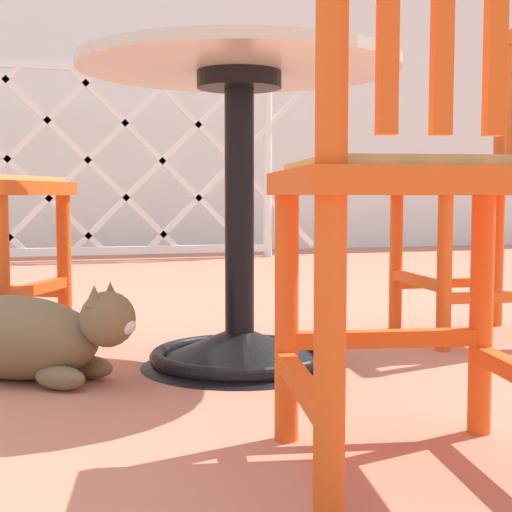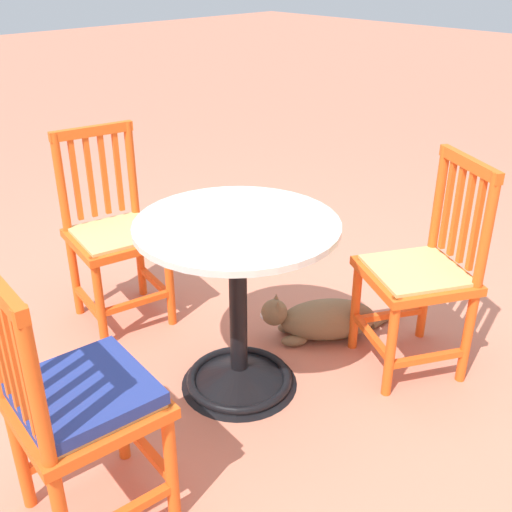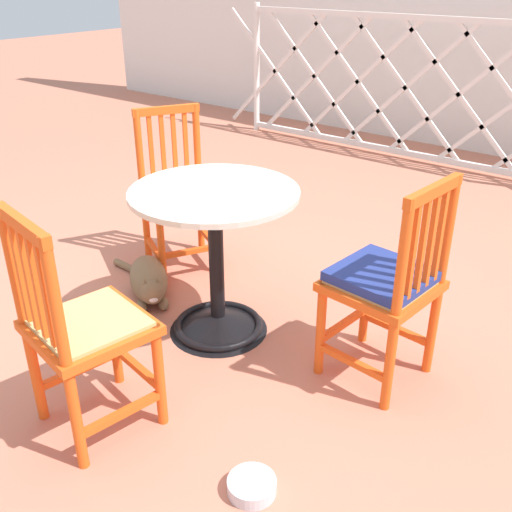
# 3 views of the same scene
# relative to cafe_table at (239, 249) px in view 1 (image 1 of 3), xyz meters

# --- Properties ---
(ground_plane) EXTENTS (24.00, 24.00, 0.00)m
(ground_plane) POSITION_rel_cafe_table_xyz_m (-0.11, -0.00, -0.28)
(ground_plane) COLOR #C6755B
(building_wall_backdrop) EXTENTS (10.00, 0.20, 2.80)m
(building_wall_backdrop) POSITION_rel_cafe_table_xyz_m (-0.11, 3.90, 1.12)
(building_wall_backdrop) COLOR white
(building_wall_backdrop) RESTS_ON ground_plane
(lattice_fence_panel) EXTENTS (4.01, 0.06, 1.27)m
(lattice_fence_panel) POSITION_rel_cafe_table_xyz_m (-0.59, 3.18, 0.35)
(lattice_fence_panel) COLOR white
(lattice_fence_panel) RESTS_ON ground_plane
(cafe_table) EXTENTS (0.76, 0.76, 0.73)m
(cafe_table) POSITION_rel_cafe_table_xyz_m (0.00, 0.00, 0.00)
(cafe_table) COLOR black
(cafe_table) RESTS_ON ground_plane
(orange_chair_at_corner) EXTENTS (0.46, 0.46, 0.91)m
(orange_chair_at_corner) POSITION_rel_cafe_table_xyz_m (0.06, -0.79, 0.15)
(orange_chair_at_corner) COLOR #EA5619
(orange_chair_at_corner) RESTS_ON ground_plane
(orange_chair_facing_out) EXTENTS (0.44, 0.44, 0.91)m
(orange_chair_facing_out) POSITION_rel_cafe_table_xyz_m (0.77, 0.17, 0.16)
(orange_chair_facing_out) COLOR #EA5619
(orange_chair_facing_out) RESTS_ON ground_plane
(tabby_cat) EXTENTS (0.68, 0.43, 0.23)m
(tabby_cat) POSITION_rel_cafe_table_xyz_m (-0.50, 0.00, -0.19)
(tabby_cat) COLOR brown
(tabby_cat) RESTS_ON ground_plane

